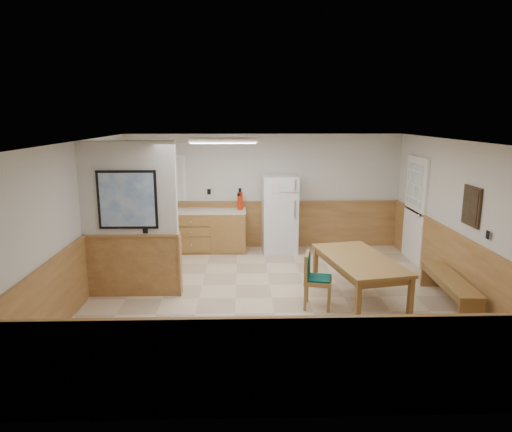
{
  "coord_description": "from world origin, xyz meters",
  "views": [
    {
      "loc": [
        -0.45,
        -6.9,
        2.87
      ],
      "look_at": [
        -0.24,
        0.4,
        1.27
      ],
      "focal_mm": 32.0,
      "sensor_mm": 36.0,
      "label": 1
    }
  ],
  "objects_px": {
    "refrigerator": "(279,214)",
    "dining_chair": "(313,276)",
    "fire_extinguisher": "(240,200)",
    "soap_bottle": "(154,206)",
    "dining_table": "(359,264)",
    "dining_bench": "(450,283)"
  },
  "relations": [
    {
      "from": "refrigerator",
      "to": "dining_chair",
      "type": "bearing_deg",
      "value": -87.42
    },
    {
      "from": "fire_extinguisher",
      "to": "soap_bottle",
      "type": "xyz_separation_m",
      "value": [
        -1.82,
        -0.07,
        -0.11
      ]
    },
    {
      "from": "dining_table",
      "to": "dining_bench",
      "type": "relative_size",
      "value": 1.14
    },
    {
      "from": "dining_bench",
      "to": "dining_chair",
      "type": "bearing_deg",
      "value": -176.43
    },
    {
      "from": "dining_chair",
      "to": "soap_bottle",
      "type": "height_order",
      "value": "soap_bottle"
    },
    {
      "from": "dining_chair",
      "to": "dining_bench",
      "type": "bearing_deg",
      "value": 12.78
    },
    {
      "from": "dining_bench",
      "to": "soap_bottle",
      "type": "distance_m",
      "value": 5.92
    },
    {
      "from": "refrigerator",
      "to": "dining_bench",
      "type": "xyz_separation_m",
      "value": [
        2.4,
        -2.98,
        -0.48
      ]
    },
    {
      "from": "dining_chair",
      "to": "soap_bottle",
      "type": "relative_size",
      "value": 4.26
    },
    {
      "from": "dining_chair",
      "to": "fire_extinguisher",
      "type": "xyz_separation_m",
      "value": [
        -1.12,
        3.07,
        0.61
      ]
    },
    {
      "from": "dining_chair",
      "to": "refrigerator",
      "type": "bearing_deg",
      "value": 107.96
    },
    {
      "from": "dining_table",
      "to": "dining_chair",
      "type": "relative_size",
      "value": 2.29
    },
    {
      "from": "dining_bench",
      "to": "dining_chair",
      "type": "relative_size",
      "value": 2.0
    },
    {
      "from": "dining_table",
      "to": "dining_bench",
      "type": "xyz_separation_m",
      "value": [
        1.41,
        -0.07,
        -0.31
      ]
    },
    {
      "from": "refrigerator",
      "to": "soap_bottle",
      "type": "distance_m",
      "value": 2.67
    },
    {
      "from": "soap_bottle",
      "to": "dining_table",
      "type": "bearing_deg",
      "value": -38.68
    },
    {
      "from": "dining_table",
      "to": "dining_bench",
      "type": "height_order",
      "value": "dining_table"
    },
    {
      "from": "dining_table",
      "to": "dining_bench",
      "type": "bearing_deg",
      "value": -13.55
    },
    {
      "from": "dining_bench",
      "to": "dining_chair",
      "type": "distance_m",
      "value": 2.13
    },
    {
      "from": "dining_table",
      "to": "dining_chair",
      "type": "height_order",
      "value": "dining_chair"
    },
    {
      "from": "fire_extinguisher",
      "to": "refrigerator",
      "type": "bearing_deg",
      "value": -29.82
    },
    {
      "from": "soap_bottle",
      "to": "refrigerator",
      "type": "bearing_deg",
      "value": -0.18
    }
  ]
}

